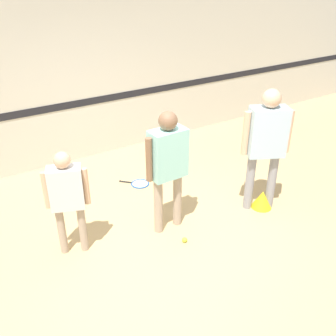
% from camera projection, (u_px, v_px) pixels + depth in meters
% --- Properties ---
extents(ground_plane, '(16.00, 16.00, 0.00)m').
position_uv_depth(ground_plane, '(163.00, 234.00, 4.85)').
color(ground_plane, tan).
extents(wall_back, '(16.00, 0.07, 3.20)m').
position_uv_depth(wall_back, '(74.00, 69.00, 6.10)').
color(wall_back, beige).
rests_on(wall_back, ground_plane).
extents(person_instructor, '(0.61, 0.25, 1.61)m').
position_uv_depth(person_instructor, '(168.00, 160.00, 4.52)').
color(person_instructor, tan).
rests_on(person_instructor, ground_plane).
extents(person_student_left, '(0.47, 0.33, 1.32)m').
position_uv_depth(person_student_left, '(67.00, 193.00, 4.19)').
color(person_student_left, tan).
rests_on(person_student_left, ground_plane).
extents(person_student_right, '(0.60, 0.46, 1.73)m').
position_uv_depth(person_student_right, '(266.00, 138.00, 4.91)').
color(person_student_right, gray).
rests_on(person_student_right, ground_plane).
extents(racket_spare_on_floor, '(0.45, 0.47, 0.03)m').
position_uv_depth(racket_spare_on_floor, '(139.00, 184.00, 5.97)').
color(racket_spare_on_floor, blue).
rests_on(racket_spare_on_floor, ground_plane).
extents(tennis_ball_near_instructor, '(0.07, 0.07, 0.07)m').
position_uv_depth(tennis_ball_near_instructor, '(185.00, 240.00, 4.69)').
color(tennis_ball_near_instructor, '#CCE038').
rests_on(tennis_ball_near_instructor, ground_plane).
extents(tennis_ball_by_spare_racket, '(0.07, 0.07, 0.07)m').
position_uv_depth(tennis_ball_by_spare_racket, '(151.00, 177.00, 6.11)').
color(tennis_ball_by_spare_racket, '#CCE038').
rests_on(tennis_ball_by_spare_racket, ground_plane).
extents(training_cone, '(0.29, 0.29, 0.26)m').
position_uv_depth(training_cone, '(262.00, 199.00, 5.34)').
color(training_cone, yellow).
rests_on(training_cone, ground_plane).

